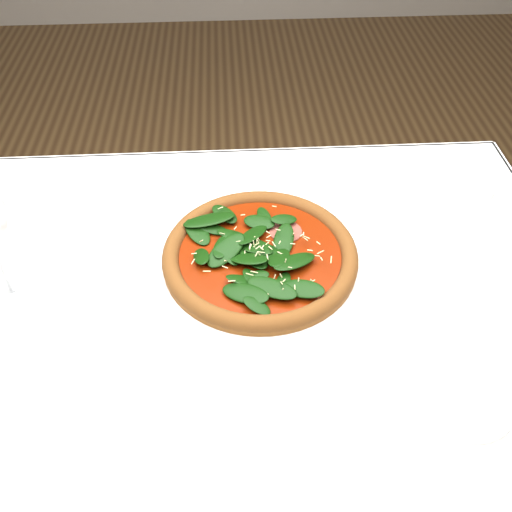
{
  "coord_description": "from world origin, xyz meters",
  "views": [
    {
      "loc": [
        0.02,
        -0.63,
        1.44
      ],
      "look_at": [
        0.06,
        0.05,
        0.77
      ],
      "focal_mm": 40.0,
      "sensor_mm": 36.0,
      "label": 1
    }
  ],
  "objects": [
    {
      "name": "ground",
      "position": [
        0.0,
        0.0,
        0.0
      ],
      "size": [
        6.0,
        6.0,
        0.0
      ],
      "primitive_type": "plane",
      "color": "brown",
      "rests_on": "ground"
    },
    {
      "name": "dining_table",
      "position": [
        0.0,
        0.0,
        0.65
      ],
      "size": [
        1.21,
        0.81,
        0.75
      ],
      "color": "white",
      "rests_on": "ground"
    },
    {
      "name": "pizza",
      "position": [
        0.07,
        0.05,
        0.78
      ],
      "size": [
        0.39,
        0.39,
        0.04
      ],
      "rotation": [
        0.0,
        0.0,
        -0.21
      ],
      "color": "#9D6126",
      "rests_on": "plate"
    },
    {
      "name": "saucer_far",
      "position": [
        0.47,
        0.26,
        0.76
      ],
      "size": [
        0.15,
        0.15,
        0.01
      ],
      "color": "white",
      "rests_on": "dining_table"
    },
    {
      "name": "plate",
      "position": [
        0.07,
        0.05,
        0.76
      ],
      "size": [
        0.38,
        0.38,
        0.02
      ],
      "color": "white",
      "rests_on": "dining_table"
    },
    {
      "name": "saucer_near",
      "position": [
        0.33,
        -0.23,
        0.76
      ],
      "size": [
        0.14,
        0.14,
        0.01
      ],
      "color": "white",
      "rests_on": "dining_table"
    }
  ]
}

